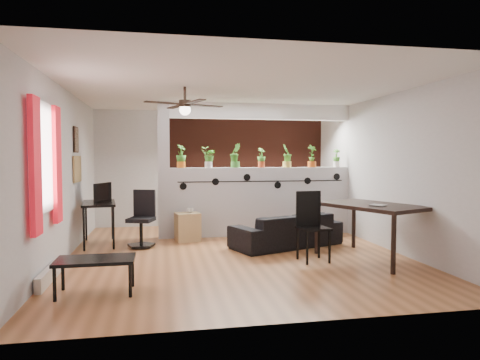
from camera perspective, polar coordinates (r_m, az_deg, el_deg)
The scene contains 28 objects.
room_shell at distance 6.86m, azimuth -0.75°, elevation 0.96°, with size 6.30×7.10×2.90m.
partition_wall at distance 8.53m, azimuth 2.86°, elevation -2.85°, with size 3.60×0.18×1.35m, color #BCBCC1.
ceiling_header at distance 8.54m, azimuth 2.89°, elevation 9.08°, with size 3.60×0.18×0.30m, color white.
pier_column at distance 8.26m, azimuth -10.13°, elevation 1.26°, with size 0.22×0.20×2.60m, color #BCBCC1.
brick_panel at distance 9.93m, azimuth 0.91°, elevation 1.59°, with size 3.90×0.05×2.60m, color #A3442F.
vine_decal at distance 8.41m, azimuth 3.02°, elevation -0.17°, with size 3.31×0.01×0.30m.
window_assembly at distance 5.73m, azimuth -24.60°, elevation 2.37°, with size 0.09×1.30×1.55m.
baseboard_heater at distance 5.91m, azimuth -24.14°, elevation -11.51°, with size 0.08×1.00×0.18m, color silver.
corkboard at distance 7.84m, azimuth -20.88°, elevation 1.38°, with size 0.03×0.60×0.45m, color #A4824F.
framed_art at distance 7.80m, azimuth -21.03°, elevation 5.05°, with size 0.03×0.34×0.44m.
ceiling_fan at distance 6.52m, azimuth -7.35°, elevation 9.76°, with size 1.19×1.19×0.43m.
potted_plant_0 at distance 8.27m, azimuth -7.86°, elevation 3.25°, with size 0.28×0.29×0.44m.
potted_plant_1 at distance 8.31m, azimuth -4.22°, elevation 3.15°, with size 0.22×0.19×0.41m.
potted_plant_2 at distance 8.38m, azimuth -0.64°, elevation 3.38°, with size 0.28×0.24×0.47m.
potted_plant_3 at distance 8.49m, azimuth 2.87°, elevation 3.07°, with size 0.24×0.23×0.38m.
potted_plant_4 at distance 8.63m, azimuth 6.28°, elevation 3.32°, with size 0.31×0.31×0.47m.
potted_plant_5 at distance 8.79m, azimuth 9.58°, elevation 3.27°, with size 0.29×0.30×0.46m.
potted_plant_6 at distance 8.99m, azimuth 12.74°, elevation 2.94°, with size 0.22×0.19×0.37m.
sofa at distance 7.54m, azimuth 6.22°, elevation -6.73°, with size 1.86×0.73×0.55m, color black.
cube_shelf at distance 8.02m, azimuth -7.00°, elevation -6.23°, with size 0.43×0.38×0.52m, color tan.
cup at distance 7.98m, azimuth -6.66°, elevation -4.04°, with size 0.12×0.12×0.09m, color gray.
computer_desk at distance 7.97m, azimuth -18.31°, elevation -3.34°, with size 0.68×1.11×0.76m.
monitor at distance 8.10m, azimuth -18.19°, elevation -2.07°, with size 0.05×0.32×0.18m, color black.
office_chair at distance 7.61m, azimuth -12.91°, elevation -5.53°, with size 0.51×0.51×0.96m.
dining_table at distance 6.79m, azimuth 17.12°, elevation -3.84°, with size 1.45×1.78×0.84m.
book at distance 6.47m, azimuth 17.58°, elevation -3.28°, with size 0.16×0.21×0.02m, color gray.
folding_chair at distance 6.55m, azimuth 9.42°, elevation -5.22°, with size 0.45×0.45×1.04m.
coffee_table at distance 5.19m, azimuth -18.72°, elevation -10.33°, with size 0.87×0.49×0.41m.
Camera 1 is at (-1.16, -6.76, 1.54)m, focal length 32.00 mm.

